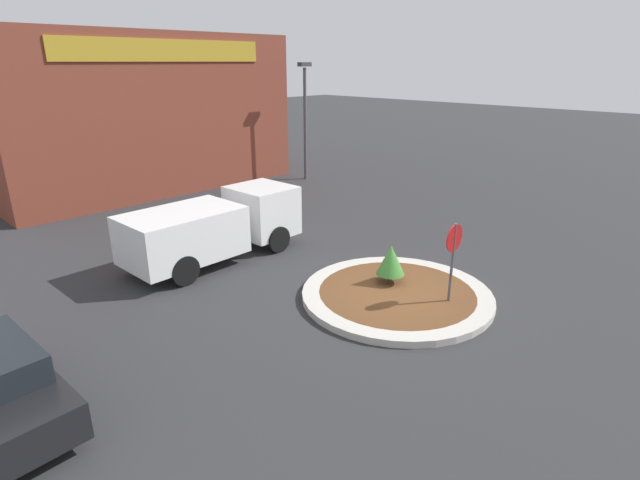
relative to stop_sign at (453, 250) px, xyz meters
name	(u,v)px	position (x,y,z in m)	size (l,w,h in m)	color
ground_plane	(396,298)	(-0.49, 1.24, -1.54)	(120.00, 120.00, 0.00)	#2D2D30
traffic_island	(397,295)	(-0.49, 1.24, -1.45)	(4.98, 4.98, 0.18)	#BCB7AD
stop_sign	(453,250)	(0.00, 0.00, 0.00)	(0.70, 0.07, 2.22)	#4C4C51
island_shrub	(391,260)	(-0.14, 1.74, -0.70)	(0.77, 0.77, 1.06)	brown
utility_truck	(214,226)	(-2.21, 6.93, -0.43)	(5.69, 2.22, 2.00)	white
storefront_building	(140,113)	(1.12, 17.71, 2.03)	(13.64, 6.07, 7.12)	brown
light_pole	(305,112)	(7.71, 13.12, 1.92)	(0.70, 0.30, 5.84)	#4C4C51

